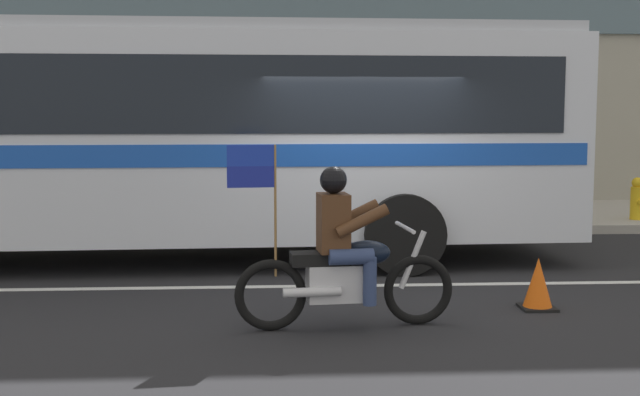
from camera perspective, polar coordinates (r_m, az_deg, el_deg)
name	(u,v)px	position (r m, az deg, el deg)	size (l,w,h in m)	color
ground_plane	(364,276)	(10.54, 3.02, -5.36)	(60.00, 60.00, 0.00)	black
sidewalk_curb	(334,217)	(15.54, 0.97, -1.32)	(28.00, 3.80, 0.15)	#A39E93
lane_center_stripe	(369,285)	(9.96, 3.40, -6.02)	(26.60, 0.14, 0.01)	silver
transit_bus	(178,125)	(11.53, -9.77, 4.98)	(10.85, 2.95, 3.22)	silver
motorcycle_with_rider	(343,260)	(7.96, 1.60, -4.27)	(2.19, 0.65, 1.78)	black
fire_hydrant	(637,199)	(15.63, 21.01, -0.05)	(0.22, 0.30, 0.75)	gold
traffic_cone	(538,285)	(9.06, 14.79, -5.82)	(0.36, 0.36, 0.55)	#EA590F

